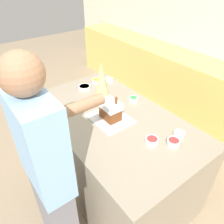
# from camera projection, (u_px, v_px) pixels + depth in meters

# --- Properties ---
(ground_plane) EXTENTS (12.00, 12.00, 0.00)m
(ground_plane) POSITION_uv_depth(u_px,v_px,m) (112.00, 179.00, 2.54)
(ground_plane) COLOR gray
(back_cabinet_block) EXTENTS (6.00, 0.60, 0.91)m
(back_cabinet_block) POSITION_uv_depth(u_px,v_px,m) (211.00, 97.00, 3.18)
(back_cabinet_block) COLOR #DBBC60
(back_cabinet_block) RESTS_ON ground_plane
(kitchen_island) EXTENTS (1.74, 1.00, 0.90)m
(kitchen_island) POSITION_uv_depth(u_px,v_px,m) (111.00, 151.00, 2.29)
(kitchen_island) COLOR gray
(kitchen_island) RESTS_ON ground_plane
(baking_tray) EXTENTS (0.38, 0.32, 0.01)m
(baking_tray) POSITION_uv_depth(u_px,v_px,m) (110.00, 118.00, 2.00)
(baking_tray) COLOR silver
(baking_tray) RESTS_ON kitchen_island
(gingerbread_house) EXTENTS (0.20, 0.14, 0.24)m
(gingerbread_house) POSITION_uv_depth(u_px,v_px,m) (110.00, 110.00, 1.95)
(gingerbread_house) COLOR brown
(gingerbread_house) RESTS_ON baking_tray
(decorative_tree) EXTENTS (0.15, 0.15, 0.39)m
(decorative_tree) POSITION_uv_depth(u_px,v_px,m) (101.00, 81.00, 2.21)
(decorative_tree) COLOR #DBD675
(decorative_tree) RESTS_ON kitchen_island
(candy_bowl_far_left) EXTENTS (0.09, 0.09, 0.04)m
(candy_bowl_far_left) POSITION_uv_depth(u_px,v_px,m) (133.00, 99.00, 2.24)
(candy_bowl_far_left) COLOR white
(candy_bowl_far_left) RESTS_ON kitchen_island
(candy_bowl_far_right) EXTENTS (0.14, 0.14, 0.04)m
(candy_bowl_far_right) POSITION_uv_depth(u_px,v_px,m) (84.00, 87.00, 2.46)
(candy_bowl_far_right) COLOR white
(candy_bowl_far_right) RESTS_ON kitchen_island
(candy_bowl_near_tray_left) EXTENTS (0.10, 0.10, 0.05)m
(candy_bowl_near_tray_left) POSITION_uv_depth(u_px,v_px,m) (152.00, 141.00, 1.72)
(candy_bowl_near_tray_left) COLOR white
(candy_bowl_near_tray_left) RESTS_ON kitchen_island
(candy_bowl_near_tray_right) EXTENTS (0.10, 0.10, 0.05)m
(candy_bowl_near_tray_right) POSITION_uv_depth(u_px,v_px,m) (173.00, 142.00, 1.70)
(candy_bowl_near_tray_right) COLOR silver
(candy_bowl_near_tray_right) RESTS_ON kitchen_island
(candy_bowl_behind_tray) EXTENTS (0.09, 0.09, 0.04)m
(candy_bowl_behind_tray) POSITION_uv_depth(u_px,v_px,m) (179.00, 134.00, 1.80)
(candy_bowl_behind_tray) COLOR white
(candy_bowl_behind_tray) RESTS_ON kitchen_island
(candy_bowl_center_rear) EXTENTS (0.09, 0.09, 0.04)m
(candy_bowl_center_rear) POSITION_uv_depth(u_px,v_px,m) (109.00, 80.00, 2.61)
(candy_bowl_center_rear) COLOR white
(candy_bowl_center_rear) RESTS_ON kitchen_island
(candy_bowl_front_corner) EXTENTS (0.11, 0.11, 0.04)m
(candy_bowl_front_corner) POSITION_uv_depth(u_px,v_px,m) (97.00, 81.00, 2.58)
(candy_bowl_front_corner) COLOR silver
(candy_bowl_front_corner) RESTS_ON kitchen_island
(person) EXTENTS (0.46, 0.58, 1.76)m
(person) POSITION_uv_depth(u_px,v_px,m) (48.00, 174.00, 1.47)
(person) COLOR slate
(person) RESTS_ON ground_plane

